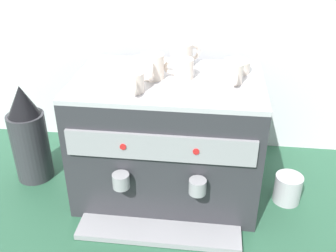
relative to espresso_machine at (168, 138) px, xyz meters
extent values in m
plane|color=#28563D|center=(0.00, 0.00, -0.23)|extent=(4.00, 4.00, 0.00)
cube|color=silver|center=(0.00, 0.38, 0.29)|extent=(2.80, 0.03, 1.04)
cube|color=#2D2D33|center=(0.00, 0.00, -0.01)|extent=(0.65, 0.43, 0.45)
cube|color=#B7B7BC|center=(0.00, 0.00, 0.22)|extent=(0.65, 0.43, 0.02)
cube|color=#939399|center=(0.00, -0.22, 0.09)|extent=(0.60, 0.01, 0.09)
cylinder|color=red|center=(-0.11, -0.22, 0.09)|extent=(0.02, 0.01, 0.02)
cylinder|color=red|center=(0.11, -0.22, 0.09)|extent=(0.02, 0.01, 0.02)
cube|color=#939399|center=(0.00, -0.26, -0.22)|extent=(0.55, 0.12, 0.02)
cylinder|color=#939399|center=(-0.12, -0.24, -0.03)|extent=(0.06, 0.06, 0.05)
cylinder|color=#939399|center=(0.12, -0.24, -0.03)|extent=(0.06, 0.06, 0.05)
cylinder|color=beige|center=(0.22, -0.01, 0.27)|extent=(0.06, 0.06, 0.07)
torus|color=beige|center=(0.22, -0.05, 0.27)|extent=(0.02, 0.05, 0.05)
cylinder|color=beige|center=(0.05, 0.02, 0.27)|extent=(0.07, 0.07, 0.07)
torus|color=beige|center=(0.01, 0.02, 0.27)|extent=(0.05, 0.02, 0.05)
cylinder|color=beige|center=(0.03, 0.13, 0.28)|extent=(0.08, 0.08, 0.08)
torus|color=beige|center=(0.08, 0.17, 0.28)|extent=(0.06, 0.05, 0.06)
cylinder|color=beige|center=(-0.05, 0.01, 0.28)|extent=(0.08, 0.08, 0.08)
torus|color=beige|center=(-0.05, -0.05, 0.28)|extent=(0.02, 0.06, 0.06)
cylinder|color=beige|center=(-0.09, -0.11, 0.26)|extent=(0.07, 0.07, 0.06)
torus|color=beige|center=(-0.08, -0.16, 0.26)|extent=(0.02, 0.05, 0.05)
cylinder|color=beige|center=(-0.10, 0.10, 0.25)|extent=(0.09, 0.09, 0.04)
cylinder|color=beige|center=(-0.10, 0.10, 0.24)|extent=(0.05, 0.05, 0.01)
cylinder|color=beige|center=(0.23, 0.10, 0.25)|extent=(0.09, 0.09, 0.04)
cylinder|color=beige|center=(0.23, 0.10, 0.24)|extent=(0.05, 0.05, 0.01)
cylinder|color=#333338|center=(-0.55, 0.01, -0.09)|extent=(0.14, 0.14, 0.28)
cone|color=black|center=(-0.55, 0.01, 0.11)|extent=(0.12, 0.12, 0.12)
cylinder|color=#B7B7BC|center=(0.45, -0.02, -0.17)|extent=(0.10, 0.10, 0.11)
camera|label=1|loc=(0.15, -1.22, 0.74)|focal=41.53mm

